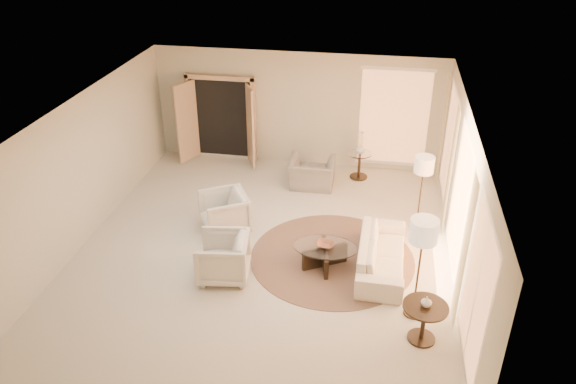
% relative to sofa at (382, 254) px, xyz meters
% --- Properties ---
extents(room, '(7.04, 8.04, 2.83)m').
position_rel_sofa_xyz_m(room, '(-2.22, 0.17, 1.09)').
color(room, beige).
rests_on(room, ground).
extents(windows_right, '(0.10, 6.40, 2.40)m').
position_rel_sofa_xyz_m(windows_right, '(1.23, 0.27, 1.05)').
color(windows_right, '#FFA766').
rests_on(windows_right, room).
extents(window_back_corner, '(1.70, 0.10, 2.40)m').
position_rel_sofa_xyz_m(window_back_corner, '(0.08, 4.12, 1.05)').
color(window_back_corner, '#FFA766').
rests_on(window_back_corner, room).
extents(curtains_right, '(0.06, 5.20, 2.60)m').
position_rel_sofa_xyz_m(curtains_right, '(1.18, 1.17, 1.00)').
color(curtains_right, beige).
rests_on(curtains_right, room).
extents(french_doors, '(1.95, 0.66, 2.16)m').
position_rel_sofa_xyz_m(french_doors, '(-4.12, 3.99, 0.76)').
color(french_doors, tan).
rests_on(french_doors, room).
extents(area_rug, '(3.24, 3.24, 0.01)m').
position_rel_sofa_xyz_m(area_rug, '(-0.90, 0.16, -0.30)').
color(area_rug, '#402A1F').
rests_on(area_rug, room).
extents(sofa, '(0.84, 2.09, 0.61)m').
position_rel_sofa_xyz_m(sofa, '(0.00, 0.00, 0.00)').
color(sofa, beige).
rests_on(sofa, room).
extents(armchair_left, '(1.14, 1.16, 0.89)m').
position_rel_sofa_xyz_m(armchair_left, '(-3.15, 0.76, 0.14)').
color(armchair_left, beige).
rests_on(armchair_left, room).
extents(armchair_right, '(0.93, 0.97, 0.90)m').
position_rel_sofa_xyz_m(armchair_right, '(-2.75, -0.75, 0.14)').
color(armchair_right, beige).
rests_on(armchair_right, room).
extents(accent_chair, '(1.05, 0.69, 0.91)m').
position_rel_sofa_xyz_m(accent_chair, '(-1.68, 2.93, 0.15)').
color(accent_chair, gray).
rests_on(accent_chair, room).
extents(coffee_table, '(1.54, 1.54, 0.43)m').
position_rel_sofa_xyz_m(coffee_table, '(-1.02, -0.12, -0.03)').
color(coffee_table, black).
rests_on(coffee_table, room).
extents(end_table, '(0.69, 0.69, 0.65)m').
position_rel_sofa_xyz_m(end_table, '(0.68, -1.75, 0.14)').
color(end_table, black).
rests_on(end_table, room).
extents(side_table, '(0.55, 0.55, 0.64)m').
position_rel_sofa_xyz_m(side_table, '(-0.64, 3.57, 0.08)').
color(side_table, '#31251A').
rests_on(side_table, room).
extents(floor_lamp_near, '(0.39, 0.39, 1.59)m').
position_rel_sofa_xyz_m(floor_lamp_near, '(0.68, 1.52, 1.05)').
color(floor_lamp_near, '#31251A').
rests_on(floor_lamp_near, room).
extents(floor_lamp_far, '(0.43, 0.43, 1.79)m').
position_rel_sofa_xyz_m(floor_lamp_far, '(0.56, -1.18, 1.22)').
color(floor_lamp_far, '#31251A').
rests_on(floor_lamp_far, room).
extents(bowl, '(0.34, 0.34, 0.08)m').
position_rel_sofa_xyz_m(bowl, '(-1.02, -0.12, 0.16)').
color(bowl, brown).
rests_on(bowl, coffee_table).
extents(end_vase, '(0.22, 0.22, 0.17)m').
position_rel_sofa_xyz_m(end_vase, '(0.68, -1.75, 0.43)').
color(end_vase, silver).
rests_on(end_vase, end_table).
extents(side_vase, '(0.24, 0.24, 0.24)m').
position_rel_sofa_xyz_m(side_vase, '(-0.64, 3.57, 0.45)').
color(side_vase, silver).
rests_on(side_vase, side_table).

